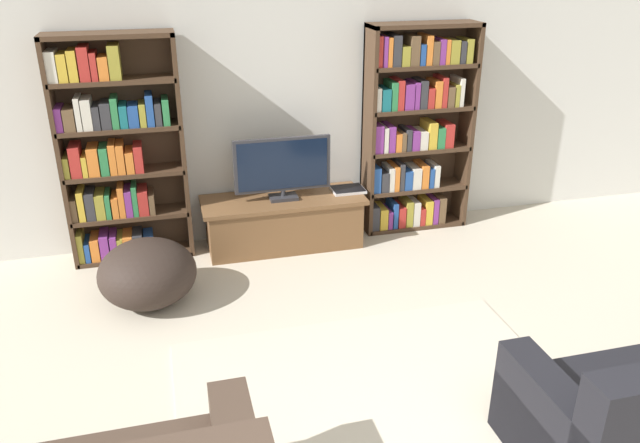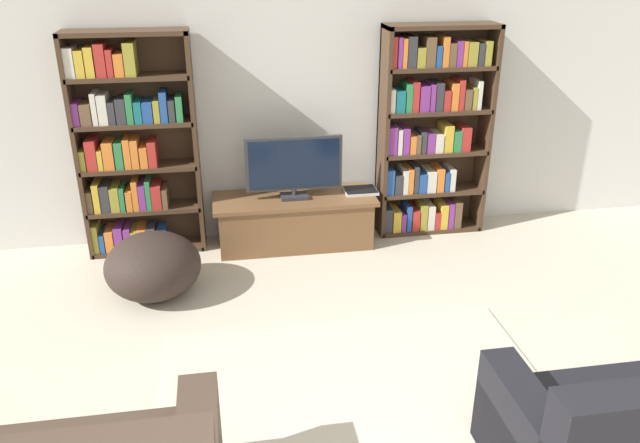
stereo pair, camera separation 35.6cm
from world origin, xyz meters
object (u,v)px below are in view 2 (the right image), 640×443
(television, at_px, (294,166))
(tv_stand, at_px, (295,220))
(bookshelf_left, at_px, (131,148))
(laptop, at_px, (360,191))
(beanbag_ottoman, at_px, (153,266))
(bookshelf_right, at_px, (430,132))

(television, bearing_deg, tv_stand, 90.00)
(bookshelf_left, distance_m, tv_stand, 1.51)
(tv_stand, bearing_deg, bookshelf_left, 173.94)
(laptop, height_order, beanbag_ottoman, beanbag_ottoman)
(bookshelf_right, xyz_separation_m, television, (-1.24, -0.16, -0.19))
(beanbag_ottoman, bearing_deg, bookshelf_left, 101.28)
(tv_stand, bearing_deg, bookshelf_right, 6.39)
(bookshelf_left, distance_m, laptop, 1.99)
(tv_stand, height_order, laptop, laptop)
(television, relative_size, laptop, 2.87)
(laptop, distance_m, beanbag_ottoman, 1.92)
(tv_stand, distance_m, beanbag_ottoman, 1.36)
(bookshelf_right, bearing_deg, tv_stand, -173.61)
(bookshelf_right, bearing_deg, television, -172.72)
(bookshelf_right, bearing_deg, bookshelf_left, 179.93)
(bookshelf_left, distance_m, television, 1.36)
(bookshelf_left, height_order, laptop, bookshelf_left)
(laptop, xyz_separation_m, beanbag_ottoman, (-1.76, -0.73, -0.22))
(bookshelf_right, height_order, laptop, bookshelf_right)
(laptop, bearing_deg, bookshelf_left, 176.50)
(bookshelf_left, bearing_deg, bookshelf_right, -0.07)
(bookshelf_right, distance_m, laptop, 0.81)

